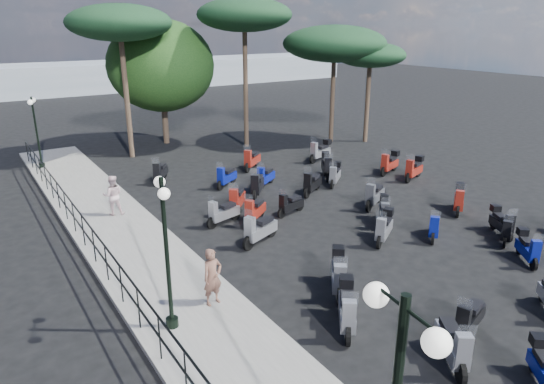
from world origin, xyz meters
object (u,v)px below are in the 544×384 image
scooter_17 (252,160)px  pedestrian_far (113,195)px  scooter_30 (390,163)px  scooter_26 (502,223)px  scooter_9 (290,205)px  scooter_4 (255,211)px  scooter_21 (312,184)px  lamp_post_1 (166,245)px  scooter_29 (320,151)px  scooter_6 (469,319)px  scooter_13 (528,249)px  pine_0 (244,15)px  scooter_19 (507,231)px  scooter_7 (339,274)px  scooter_8 (384,228)px  scooter_27 (459,200)px  scooter_22 (335,175)px  scooter_3 (223,213)px  scooter_10 (237,200)px  scooter_32 (265,177)px  lamp_post_2 (36,128)px  scooter_28 (414,169)px  scooter_2 (259,230)px  pine_2 (119,23)px  scooter_31 (347,309)px  broadleaf_tree (161,66)px  scooter_15 (374,196)px  scooter_16 (257,186)px  pine_3 (370,56)px  woman (212,277)px  scooter_23 (326,167)px  scooter_20 (384,212)px  scooter_14 (434,227)px

scooter_17 → pedestrian_far: bearing=72.3°
scooter_30 → scooter_26: bearing=143.9°
scooter_9 → scooter_4: bearing=73.6°
scooter_21 → lamp_post_1: bearing=93.3°
scooter_4 → scooter_29: size_ratio=0.80×
scooter_6 → scooter_13: bearing=-90.9°
scooter_4 → pine_0: bearing=-64.6°
pine_0 → scooter_19: bearing=-88.6°
scooter_6 → scooter_7: size_ratio=1.07×
scooter_8 → scooter_27: 4.50m
scooter_19 → scooter_27: 2.89m
scooter_8 → scooter_7: bearing=83.9°
scooter_21 → scooter_22: 1.73m
scooter_3 → scooter_17: size_ratio=1.07×
scooter_13 → scooter_10: bearing=-19.4°
scooter_13 → scooter_29: scooter_29 is taller
scooter_19 → scooter_27: scooter_27 is taller
scooter_22 → scooter_26: scooter_22 is taller
scooter_17 → scooter_32: 2.88m
lamp_post_2 → pine_0: size_ratio=0.42×
scooter_28 → scooter_32: 7.15m
scooter_2 → pine_2: size_ratio=0.21×
scooter_17 → scooter_31: scooter_17 is taller
broadleaf_tree → scooter_27: bearing=-73.5°
scooter_15 → scooter_17: (-1.36, 7.35, 0.01)m
scooter_17 → scooter_29: bearing=-136.4°
scooter_29 → scooter_30: (1.41, -3.71, -0.02)m
scooter_26 → scooter_8: bearing=4.5°
scooter_9 → scooter_27: (5.72, -3.40, 0.10)m
pedestrian_far → scooter_7: size_ratio=1.04×
scooter_9 → scooter_21: 2.62m
scooter_9 → scooter_26: size_ratio=1.07×
scooter_7 → scooter_26: size_ratio=1.08×
scooter_17 → scooter_32: bearing=124.2°
scooter_16 → scooter_26: size_ratio=1.07×
scooter_21 → pine_3: 11.90m
scooter_29 → scooter_32: bearing=97.0°
scooter_13 → scooter_21: scooter_21 is taller
woman → scooter_26: size_ratio=1.12×
pedestrian_far → scooter_8: size_ratio=1.04×
scooter_29 → broadleaf_tree: broadleaf_tree is taller
scooter_23 → scooter_28: size_ratio=0.97×
scooter_20 → scooter_22: size_ratio=0.95×
scooter_6 → pine_0: 21.25m
pine_3 → pine_2: bearing=162.0°
scooter_15 → scooter_17: scooter_17 is taller
scooter_32 → scooter_19: bearing=168.2°
scooter_22 → scooter_28: (3.68, -1.44, 0.04)m
lamp_post_1 → scooter_14: (9.65, 0.13, -1.87)m
scooter_19 → pine_0: size_ratio=0.16×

